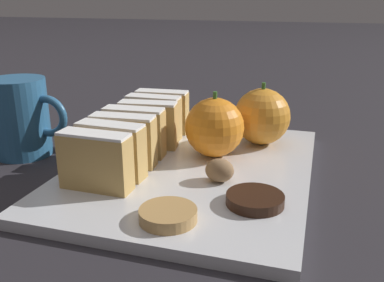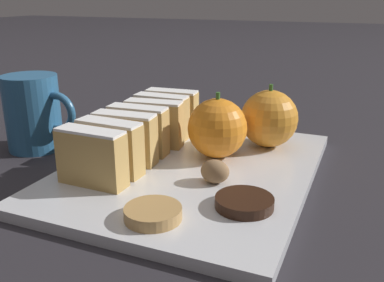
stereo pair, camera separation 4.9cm
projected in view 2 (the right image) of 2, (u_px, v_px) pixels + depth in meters
The scene contains 16 objects.
ground_plane at pixel (192, 174), 0.51m from camera, with size 6.00×6.00×0.00m, color #28262B.
serving_platter at pixel (192, 170), 0.51m from camera, with size 0.27×0.35×0.01m.
stollen_slice_front at pixel (92, 157), 0.45m from camera, with size 0.08×0.03×0.06m.
stollen_slice_second at pixel (110, 147), 0.47m from camera, with size 0.08×0.03×0.06m.
stollen_slice_third at pixel (125, 138), 0.50m from camera, with size 0.08×0.03×0.06m.
stollen_slice_fourth at pixel (138, 130), 0.53m from camera, with size 0.08×0.03×0.06m.
stollen_slice_fifth at pixel (154, 123), 0.56m from camera, with size 0.08×0.03×0.06m.
stollen_slice_sixth at pixel (162, 117), 0.59m from camera, with size 0.08×0.03×0.06m.
stollen_slice_back at pixel (172, 111), 0.62m from camera, with size 0.08×0.03×0.06m.
orange_near at pixel (217, 128), 0.52m from camera, with size 0.07×0.07×0.08m.
orange_far at pixel (269, 119), 0.56m from camera, with size 0.07×0.07×0.08m.
walnut at pixel (215, 171), 0.45m from camera, with size 0.03×0.03×0.03m.
chocolate_cookie at pixel (244, 202), 0.40m from camera, with size 0.06×0.06×0.01m.
gingerbread_cookie at pixel (153, 213), 0.38m from camera, with size 0.05×0.05×0.01m.
evergreen_sprig at pixel (181, 110), 0.65m from camera, with size 0.05×0.05×0.05m.
coffee_mug at pixel (32, 113), 0.57m from camera, with size 0.11×0.07×0.10m.
Camera 2 is at (0.18, -0.43, 0.20)m, focal length 40.00 mm.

